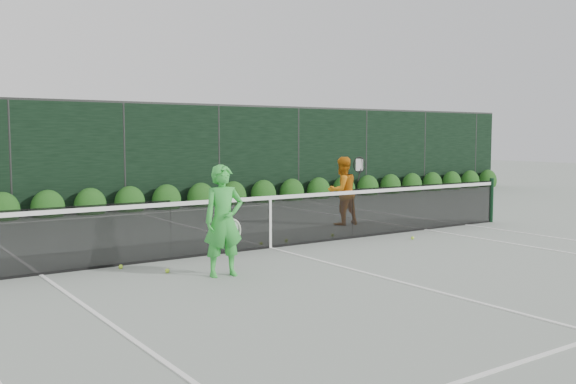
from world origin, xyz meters
TOP-DOWN VIEW (x-y plane):
  - ground at (0.00, 0.00)m, footprint 80.00×80.00m
  - tennis_net at (-0.02, 0.00)m, footprint 12.90×0.10m
  - player_woman at (-1.87, -1.60)m, footprint 0.68×0.49m
  - player_man at (3.11, 1.68)m, footprint 0.89×0.63m
  - court_lines at (0.00, 0.00)m, footprint 11.03×23.83m
  - windscreen_fence at (0.00, -2.71)m, footprint 32.00×21.07m
  - hedge_row at (-0.00, 7.15)m, footprint 31.66×0.65m
  - tennis_balls at (-0.02, -0.14)m, footprint 5.93×1.39m

SIDE VIEW (x-z plane):
  - ground at x=0.00m, z-range 0.00..0.00m
  - court_lines at x=0.00m, z-range 0.00..0.01m
  - tennis_balls at x=-0.02m, z-range 0.00..0.07m
  - hedge_row at x=0.00m, z-range -0.23..0.70m
  - tennis_net at x=-0.02m, z-range 0.00..1.07m
  - player_man at x=3.11m, z-range 0.00..1.60m
  - player_woman at x=-1.87m, z-range 0.00..1.66m
  - windscreen_fence at x=0.00m, z-range -0.02..3.04m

